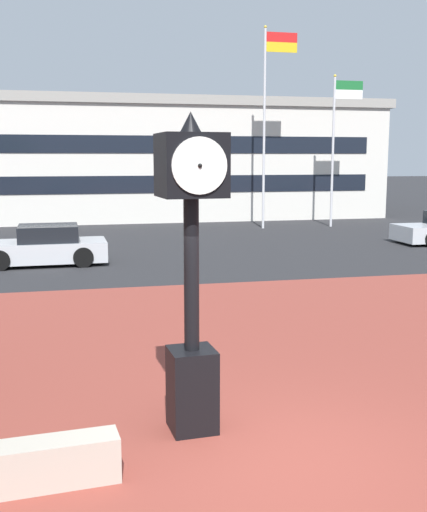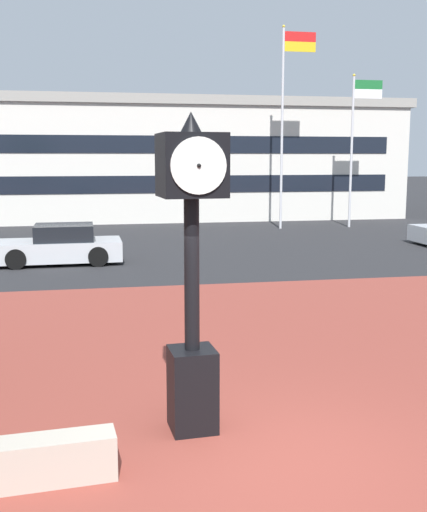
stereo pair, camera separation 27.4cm
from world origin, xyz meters
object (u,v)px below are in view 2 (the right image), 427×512
street_clock (192,262)px  civic_building (154,159)px  flagpole_secondary (355,138)px  flagpole_primary (286,112)px  car_street_far (60,246)px

street_clock → civic_building: size_ratio=0.14×
flagpole_secondary → civic_building: size_ratio=0.27×
flagpole_primary → flagpole_secondary: 3.78m
street_clock → flagpole_secondary: bearing=58.5°
car_street_far → civic_building: 20.15m
flagpole_secondary → civic_building: 14.07m
street_clock → flagpole_primary: flagpole_primary is taller
car_street_far → flagpole_primary: size_ratio=0.43×
car_street_far → civic_building: size_ratio=0.15×
car_street_far → civic_building: (4.95, 19.34, 2.78)m
flagpole_secondary → flagpole_primary: bearing=-180.0°
civic_building → flagpole_secondary: bearing=-50.8°
street_clock → flagpole_primary: 23.41m
street_clock → flagpole_primary: (7.90, 21.78, 3.41)m
car_street_far → flagpole_secondary: (13.82, 8.46, 3.83)m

